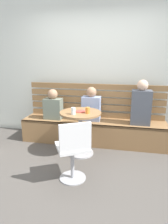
# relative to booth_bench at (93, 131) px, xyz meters

# --- Properties ---
(ground) EXTENTS (8.00, 8.00, 0.00)m
(ground) POSITION_rel_booth_bench_xyz_m (0.00, -1.20, -0.22)
(ground) COLOR #514C47
(back_wall) EXTENTS (5.20, 0.10, 2.90)m
(back_wall) POSITION_rel_booth_bench_xyz_m (0.00, 0.44, 1.23)
(back_wall) COLOR silver
(back_wall) RESTS_ON ground
(booth_bench) EXTENTS (2.70, 0.52, 0.44)m
(booth_bench) POSITION_rel_booth_bench_xyz_m (0.00, 0.00, 0.00)
(booth_bench) COLOR olive
(booth_bench) RESTS_ON ground
(booth_backrest) EXTENTS (2.65, 0.04, 0.66)m
(booth_backrest) POSITION_rel_booth_bench_xyz_m (0.00, 0.24, 0.56)
(booth_backrest) COLOR olive
(booth_backrest) RESTS_ON booth_bench
(cafe_table) EXTENTS (0.68, 0.68, 0.74)m
(cafe_table) POSITION_rel_booth_bench_xyz_m (-0.13, -0.51, 0.30)
(cafe_table) COLOR #ADADB2
(cafe_table) RESTS_ON ground
(white_chair) EXTENTS (0.54, 0.54, 0.85)m
(white_chair) POSITION_rel_booth_bench_xyz_m (-0.04, -1.32, 0.24)
(white_chair) COLOR #ADADB2
(white_chair) RESTS_ON ground
(person_adult) EXTENTS (0.34, 0.22, 0.79)m
(person_adult) POSITION_rel_booth_bench_xyz_m (0.85, -0.03, 0.58)
(person_adult) COLOR #4C515B
(person_adult) RESTS_ON booth_bench
(person_child_left) EXTENTS (0.34, 0.22, 0.58)m
(person_child_left) POSITION_rel_booth_bench_xyz_m (-0.78, -0.03, 0.47)
(person_child_left) COLOR slate
(person_child_left) RESTS_ON booth_bench
(person_child_middle) EXTENTS (0.34, 0.22, 0.63)m
(person_child_middle) POSITION_rel_booth_bench_xyz_m (-0.04, 0.02, 0.50)
(person_child_middle) COLOR #8C9EC6
(person_child_middle) RESTS_ON booth_bench
(cup_tumbler_orange) EXTENTS (0.07, 0.07, 0.10)m
(cup_tumbler_orange) POSITION_rel_booth_bench_xyz_m (-0.00, -0.57, 0.57)
(cup_tumbler_orange) COLOR orange
(cup_tumbler_orange) RESTS_ON cafe_table
(cup_water_clear) EXTENTS (0.07, 0.07, 0.11)m
(cup_water_clear) POSITION_rel_booth_bench_xyz_m (-0.21, -0.67, 0.57)
(cup_water_clear) COLOR white
(cup_water_clear) RESTS_ON cafe_table
(plate_small) EXTENTS (0.17, 0.17, 0.01)m
(plate_small) POSITION_rel_booth_bench_xyz_m (-0.13, -0.50, 0.52)
(plate_small) COLOR #DB4C42
(plate_small) RESTS_ON cafe_table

